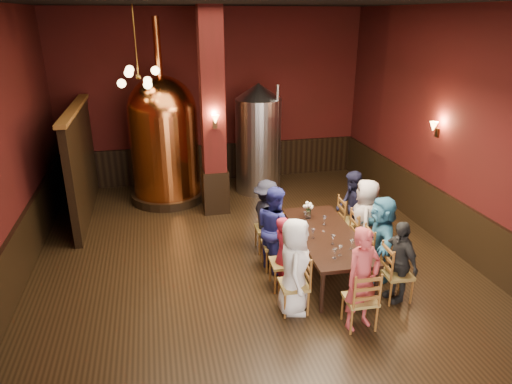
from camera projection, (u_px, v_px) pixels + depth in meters
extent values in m
plane|color=black|center=(254.00, 269.00, 8.27)|extent=(10.00, 10.00, 0.00)
plane|color=black|center=(254.00, 0.00, 6.64)|extent=(10.00, 10.00, 0.00)
cube|color=#410E0E|center=(213.00, 98.00, 12.00)|extent=(8.00, 0.02, 4.50)
cube|color=#410E0E|center=(424.00, 359.00, 2.91)|extent=(8.00, 0.02, 4.50)
cube|color=#410E0E|center=(469.00, 136.00, 8.28)|extent=(0.02, 10.00, 4.50)
cube|color=black|center=(452.00, 223.00, 8.91)|extent=(0.08, 9.90, 1.00)
cube|color=black|center=(215.00, 162.00, 12.60)|extent=(7.90, 0.08, 1.00)
cube|color=black|center=(12.00, 270.00, 7.27)|extent=(0.08, 9.90, 1.00)
cube|color=#410E0E|center=(213.00, 115.00, 9.94)|extent=(0.58, 0.58, 4.50)
cube|color=black|center=(82.00, 165.00, 10.08)|extent=(0.22, 3.50, 2.40)
cube|color=black|center=(326.00, 235.00, 7.93)|extent=(1.09, 2.44, 0.06)
cylinder|color=black|center=(322.00, 293.00, 6.95)|extent=(0.07, 0.07, 0.69)
cylinder|color=black|center=(376.00, 287.00, 7.10)|extent=(0.07, 0.07, 0.69)
cylinder|color=black|center=(285.00, 229.00, 9.03)|extent=(0.07, 0.07, 0.69)
cylinder|color=black|center=(328.00, 225.00, 9.18)|extent=(0.07, 0.07, 0.69)
imported|color=white|center=(294.00, 266.00, 6.85)|extent=(0.68, 0.86, 1.54)
imported|color=maroon|center=(284.00, 253.00, 7.51)|extent=(0.37, 0.51, 1.28)
imported|color=navy|center=(275.00, 228.00, 8.06)|extent=(0.58, 0.83, 1.56)
imported|color=black|center=(267.00, 216.00, 8.70)|extent=(0.66, 0.99, 1.43)
imported|color=black|center=(399.00, 261.00, 7.17)|extent=(0.47, 0.85, 1.37)
imported|color=teal|center=(381.00, 238.00, 7.76)|extent=(0.72, 1.46, 1.51)
imported|color=#B1A39C|center=(365.00, 220.00, 8.35)|extent=(0.76, 0.90, 1.57)
imported|color=black|center=(351.00, 208.00, 8.98)|extent=(0.55, 0.80, 1.49)
imported|color=#B13B3E|center=(362.00, 279.00, 6.48)|extent=(0.65, 0.51, 1.58)
cylinder|color=black|center=(168.00, 195.00, 11.39)|extent=(1.81, 1.81, 0.20)
cylinder|color=orange|center=(165.00, 152.00, 10.99)|extent=(1.64, 1.64, 2.01)
sphere|color=orange|center=(162.00, 111.00, 10.62)|extent=(1.61, 1.61, 1.61)
cylinder|color=orange|center=(157.00, 48.00, 10.11)|extent=(0.16, 0.16, 1.31)
cylinder|color=#B2B2B7|center=(258.00, 146.00, 11.55)|extent=(1.50, 1.50, 2.38)
cone|color=#B2B2B7|center=(258.00, 91.00, 11.05)|extent=(1.14, 1.14, 0.38)
cylinder|color=#B2B2B7|center=(277.00, 140.00, 11.20)|extent=(0.08, 0.08, 2.67)
cylinder|color=white|center=(308.00, 214.00, 8.50)|extent=(0.09, 0.09, 0.17)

